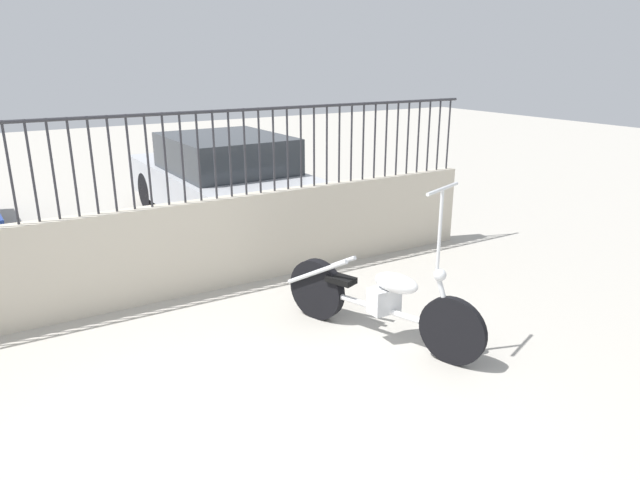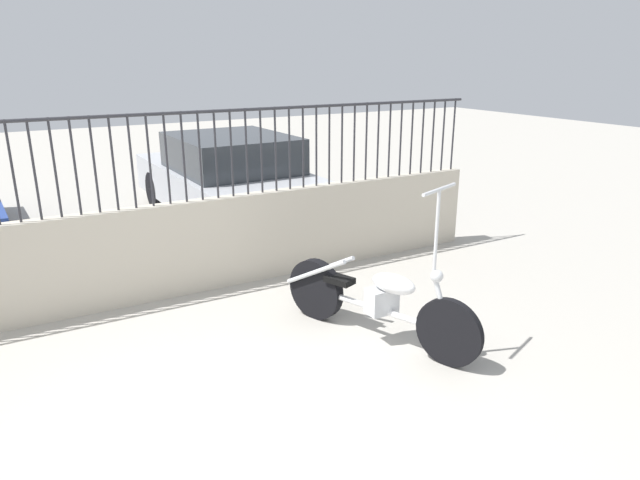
% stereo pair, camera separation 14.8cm
% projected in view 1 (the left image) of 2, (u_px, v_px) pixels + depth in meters
% --- Properties ---
extents(ground_plane, '(40.00, 40.00, 0.00)m').
position_uv_depth(ground_plane, '(254.00, 469.00, 3.71)').
color(ground_plane, '#ADA89E').
extents(low_wall, '(9.00, 0.18, 1.05)m').
position_uv_depth(low_wall, '(131.00, 258.00, 6.02)').
color(low_wall, beige).
rests_on(low_wall, ground_plane).
extents(fence_railing, '(9.00, 0.04, 0.97)m').
position_uv_depth(fence_railing, '(120.00, 150.00, 5.67)').
color(fence_railing, '#2D2D33').
rests_on(fence_railing, low_wall).
extents(motorcycle_white, '(0.91, 2.02, 1.55)m').
position_uv_depth(motorcycle_white, '(371.00, 297.00, 5.37)').
color(motorcycle_white, black).
rests_on(motorcycle_white, ground_plane).
extents(car_silver, '(1.95, 4.26, 1.39)m').
position_uv_depth(car_silver, '(223.00, 178.00, 9.14)').
color(car_silver, black).
rests_on(car_silver, ground_plane).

